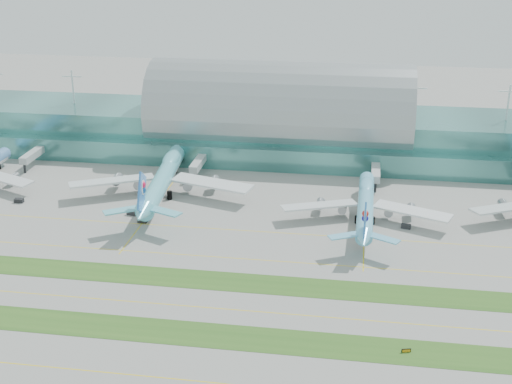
% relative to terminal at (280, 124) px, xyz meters
% --- Properties ---
extents(ground, '(700.00, 700.00, 0.00)m').
position_rel_terminal_xyz_m(ground, '(-0.01, -128.79, -14.23)').
color(ground, gray).
rests_on(ground, ground).
extents(terminal, '(340.00, 69.10, 36.00)m').
position_rel_terminal_xyz_m(terminal, '(0.00, 0.00, 0.00)').
color(terminal, '#3D7A75').
rests_on(terminal, ground).
extents(grass_strip_near, '(420.00, 12.00, 0.08)m').
position_rel_terminal_xyz_m(grass_strip_near, '(-0.01, -156.79, -14.19)').
color(grass_strip_near, '#2D591E').
rests_on(grass_strip_near, ground).
extents(grass_strip_far, '(420.00, 12.00, 0.08)m').
position_rel_terminal_xyz_m(grass_strip_far, '(-0.01, -126.79, -14.19)').
color(grass_strip_far, '#2D591E').
rests_on(grass_strip_far, ground).
extents(taxiline_a, '(420.00, 0.35, 0.01)m').
position_rel_terminal_xyz_m(taxiline_a, '(-0.01, -176.79, -14.22)').
color(taxiline_a, yellow).
rests_on(taxiline_a, ground).
extents(taxiline_b, '(420.00, 0.35, 0.01)m').
position_rel_terminal_xyz_m(taxiline_b, '(-0.01, -142.79, -14.22)').
color(taxiline_b, yellow).
rests_on(taxiline_b, ground).
extents(taxiline_c, '(420.00, 0.35, 0.01)m').
position_rel_terminal_xyz_m(taxiline_c, '(-0.01, -110.79, -14.22)').
color(taxiline_c, yellow).
rests_on(taxiline_c, ground).
extents(taxiline_d, '(420.00, 0.35, 0.01)m').
position_rel_terminal_xyz_m(taxiline_d, '(-0.01, -88.79, -14.22)').
color(taxiline_d, yellow).
rests_on(taxiline_d, ground).
extents(airliner_b, '(73.50, 83.75, 23.04)m').
position_rel_terminal_xyz_m(airliner_b, '(-39.68, -59.28, -7.12)').
color(airliner_b, '#60C3D3').
rests_on(airliner_b, ground).
extents(airliner_c, '(62.06, 70.31, 19.38)m').
position_rel_terminal_xyz_m(airliner_c, '(40.24, -72.14, -8.25)').
color(airliner_c, '#68C1E5').
rests_on(airliner_c, ground).
extents(gse_b, '(3.51, 2.05, 1.58)m').
position_rel_terminal_xyz_m(gse_b, '(-93.00, -76.12, -13.44)').
color(gse_b, black).
rests_on(gse_b, ground).
extents(gse_c, '(3.95, 2.77, 1.63)m').
position_rel_terminal_xyz_m(gse_c, '(-45.73, -81.15, -13.41)').
color(gse_c, black).
rests_on(gse_c, ground).
extents(gse_d, '(3.35, 1.89, 1.77)m').
position_rel_terminal_xyz_m(gse_d, '(-39.72, -87.47, -13.34)').
color(gse_d, black).
rests_on(gse_d, ground).
extents(gse_e, '(3.87, 2.47, 1.49)m').
position_rel_terminal_xyz_m(gse_e, '(39.45, -80.83, -13.48)').
color(gse_e, yellow).
rests_on(gse_e, ground).
extents(gse_f, '(3.62, 2.41, 1.58)m').
position_rel_terminal_xyz_m(gse_f, '(54.86, -78.16, -13.43)').
color(gse_f, black).
rests_on(gse_f, ground).
extents(taxiway_sign_east, '(2.46, 0.91, 1.05)m').
position_rel_terminal_xyz_m(taxiway_sign_east, '(51.72, -156.86, -13.71)').
color(taxiway_sign_east, black).
rests_on(taxiway_sign_east, ground).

